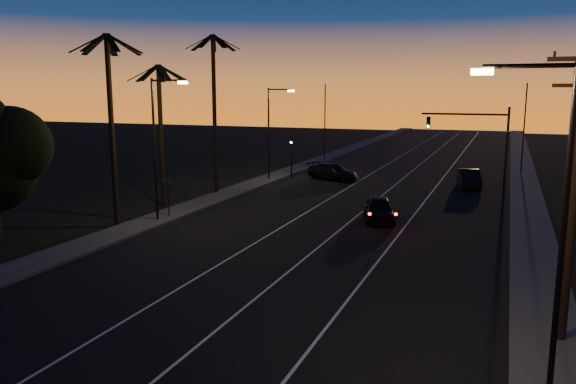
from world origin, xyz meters
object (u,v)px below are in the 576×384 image
at_px(signal_mast, 477,133).
at_px(lead_car, 379,209).
at_px(right_car, 469,179).
at_px(cross_car, 333,172).
at_px(utility_pole, 575,185).

height_order(signal_mast, lead_car, signal_mast).
distance_m(lead_car, right_car, 15.74).
distance_m(right_car, cross_car, 12.20).
distance_m(signal_mast, lead_car, 15.97).
height_order(utility_pole, cross_car, utility_pole).
height_order(lead_car, cross_car, lead_car).
bearing_deg(signal_mast, cross_car, 178.11).
distance_m(lead_car, cross_car, 16.89).
height_order(utility_pole, right_car, utility_pole).
bearing_deg(right_car, utility_pole, -80.78).
relative_size(utility_pole, cross_car, 1.80).
bearing_deg(utility_pole, cross_car, 119.41).
xyz_separation_m(utility_pole, signal_mast, (-4.46, 29.99, -0.53)).
relative_size(utility_pole, right_car, 2.01).
height_order(right_car, cross_car, right_car).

